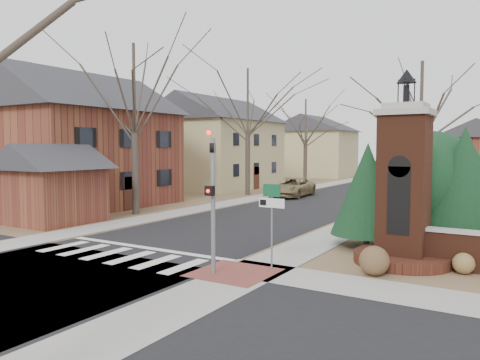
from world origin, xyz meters
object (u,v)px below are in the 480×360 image
Objects in this scene: pickup_truck at (292,187)px; brick_gate_monument at (404,200)px; traffic_signal_pole at (213,191)px; distant_car at (407,176)px; sign_post at (271,209)px.

brick_gate_monument is at bearing -58.61° from pickup_truck.
traffic_signal_pole is at bearing -136.76° from brick_gate_monument.
traffic_signal_pole reaches higher than distant_car.
distant_car is at bearing 71.14° from pickup_truck.
distant_car is at bearing 101.35° from brick_gate_monument.
sign_post is at bearing 47.57° from traffic_signal_pole.
traffic_signal_pole is at bearing -132.43° from sign_post.
sign_post is 0.56× the size of distant_car.
brick_gate_monument is 21.43m from pickup_truck.
sign_post is at bearing -70.26° from pickup_truck.
traffic_signal_pole is 6.47m from brick_gate_monument.
traffic_signal_pole is at bearing 83.76° from distant_car.
traffic_signal_pole is 23.28m from pickup_truck.
traffic_signal_pole is 0.69× the size of brick_gate_monument.
brick_gate_monument is 36.68m from distant_car.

